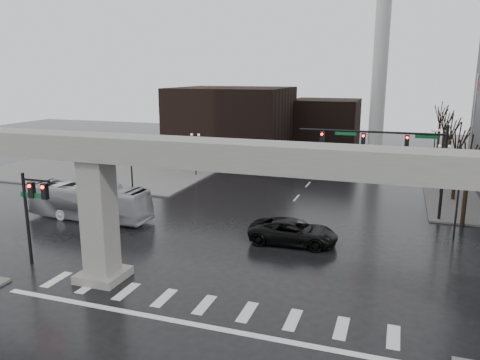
{
  "coord_description": "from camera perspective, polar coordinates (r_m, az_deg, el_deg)",
  "views": [
    {
      "loc": [
        9.17,
        -21.92,
        12.07
      ],
      "look_at": [
        -1.49,
        9.18,
        4.5
      ],
      "focal_mm": 35.0,
      "sensor_mm": 36.0,
      "label": 1
    }
  ],
  "objects": [
    {
      "name": "lamp_right_0",
      "position": [
        37.18,
        25.06,
        -1.65
      ],
      "size": [
        1.22,
        0.32,
        5.11
      ],
      "color": "black",
      "rests_on": "ground"
    },
    {
      "name": "pickup_truck",
      "position": [
        34.05,
        6.5,
        -6.3
      ],
      "size": [
        6.45,
        3.13,
        1.77
      ],
      "primitive_type": "imported",
      "rotation": [
        0.0,
        0.0,
        1.6
      ],
      "color": "black",
      "rests_on": "ground"
    },
    {
      "name": "tree_right_1",
      "position": [
        49.1,
        24.83,
        0.93
      ],
      "size": [
        1.09,
        1.61,
        7.67
      ],
      "color": "black",
      "rests_on": "ground"
    },
    {
      "name": "smokestack",
      "position": [
        68.0,
        16.72,
        13.52
      ],
      "size": [
        3.6,
        3.6,
        30.0
      ],
      "color": "silver",
      "rests_on": "ground"
    },
    {
      "name": "sidewalk_nw",
      "position": [
        68.81,
        -12.17,
        2.64
      ],
      "size": [
        28.0,
        36.0,
        0.15
      ],
      "primitive_type": "cube",
      "color": "#605E5C",
      "rests_on": "ground"
    },
    {
      "name": "lamp_left_0",
      "position": [
        43.34,
        -13.07,
        1.18
      ],
      "size": [
        1.22,
        0.32,
        5.11
      ],
      "color": "black",
      "rests_on": "ground"
    },
    {
      "name": "tree_right_3",
      "position": [
        64.8,
        23.52,
        3.82
      ],
      "size": [
        1.11,
        1.66,
        8.02
      ],
      "color": "black",
      "rests_on": "ground"
    },
    {
      "name": "lamp_right_2",
      "position": [
        64.64,
        22.65,
        4.33
      ],
      "size": [
        1.22,
        0.32,
        5.11
      ],
      "color": "black",
      "rests_on": "ground"
    },
    {
      "name": "city_bus",
      "position": [
        41.12,
        -17.89,
        -2.55
      ],
      "size": [
        10.96,
        2.8,
        3.04
      ],
      "primitive_type": "imported",
      "rotation": [
        0.0,
        0.0,
        1.55
      ],
      "color": "#B1B0B5",
      "rests_on": "ground"
    },
    {
      "name": "signal_left_pole",
      "position": [
        32.02,
        -23.97,
        -2.65
      ],
      "size": [
        2.3,
        0.3,
        6.0
      ],
      "color": "black",
      "rests_on": "ground"
    },
    {
      "name": "lamp_left_2",
      "position": [
        68.36,
        -0.61,
        5.74
      ],
      "size": [
        1.22,
        0.32,
        5.11
      ],
      "color": "black",
      "rests_on": "ground"
    },
    {
      "name": "signal_mast_arm",
      "position": [
        41.19,
        18.48,
        3.58
      ],
      "size": [
        12.12,
        0.43,
        8.0
      ],
      "color": "black",
      "rests_on": "ground"
    },
    {
      "name": "tree_right_0",
      "position": [
        41.35,
        25.84,
        -1.33
      ],
      "size": [
        1.09,
        1.58,
        7.5
      ],
      "color": "black",
      "rests_on": "ground"
    },
    {
      "name": "building_far_left",
      "position": [
        68.35,
        -1.01,
        7.03
      ],
      "size": [
        16.0,
        14.0,
        10.0
      ],
      "primitive_type": "cube",
      "color": "black",
      "rests_on": "ground"
    },
    {
      "name": "building_far_mid",
      "position": [
        75.19,
        10.34,
        6.6
      ],
      "size": [
        10.0,
        10.0,
        8.0
      ],
      "primitive_type": "cube",
      "color": "black",
      "rests_on": "ground"
    },
    {
      "name": "tree_right_2",
      "position": [
        56.93,
        24.08,
        2.58
      ],
      "size": [
        1.1,
        1.63,
        7.85
      ],
      "color": "black",
      "rests_on": "ground"
    },
    {
      "name": "ground",
      "position": [
        26.65,
        -3.48,
        -13.99
      ],
      "size": [
        160.0,
        160.0,
        0.0
      ],
      "primitive_type": "plane",
      "color": "black",
      "rests_on": "ground"
    },
    {
      "name": "flagpole_assembly",
      "position": [
        44.57,
        26.85,
        5.73
      ],
      "size": [
        2.06,
        0.12,
        12.0
      ],
      "color": "silver",
      "rests_on": "ground"
    },
    {
      "name": "lamp_right_1",
      "position": [
        50.84,
        23.53,
        2.15
      ],
      "size": [
        1.22,
        0.32,
        5.11
      ],
      "color": "black",
      "rests_on": "ground"
    },
    {
      "name": "lamp_left_1",
      "position": [
        55.5,
        -5.45,
        4.0
      ],
      "size": [
        1.22,
        0.32,
        5.11
      ],
      "color": "black",
      "rests_on": "ground"
    },
    {
      "name": "elevated_guideway",
      "position": [
        23.87,
        -0.9,
        0.41
      ],
      "size": [
        48.0,
        2.6,
        8.7
      ],
      "color": "gray",
      "rests_on": "ground"
    },
    {
      "name": "tree_right_4",
      "position": [
        72.69,
        23.08,
        4.8
      ],
      "size": [
        1.12,
        1.69,
        8.19
      ],
      "color": "black",
      "rests_on": "ground"
    }
  ]
}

